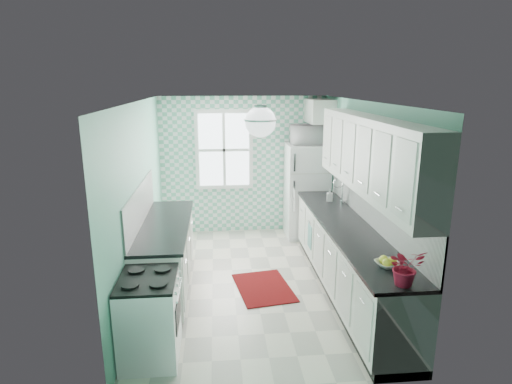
{
  "coord_description": "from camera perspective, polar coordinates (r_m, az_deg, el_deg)",
  "views": [
    {
      "loc": [
        -0.49,
        -5.5,
        2.76
      ],
      "look_at": [
        0.05,
        0.25,
        1.25
      ],
      "focal_mm": 30.0,
      "sensor_mm": 36.0,
      "label": 1
    }
  ],
  "objects": [
    {
      "name": "base_cabinets_right",
      "position": [
        5.85,
        12.04,
        -8.95
      ],
      "size": [
        0.6,
        3.6,
        0.9
      ],
      "primitive_type": "cube",
      "color": "white",
      "rests_on": "floor"
    },
    {
      "name": "dish_towel",
      "position": [
        6.53,
        7.2,
        -5.9
      ],
      "size": [
        0.05,
        0.24,
        0.36
      ],
      "primitive_type": "cube",
      "rotation": [
        0.0,
        0.0,
        0.12
      ],
      "color": "#589993",
      "rests_on": "base_cabinets_right"
    },
    {
      "name": "fruit_bowl",
      "position": [
        4.56,
        17.11,
        -9.16
      ],
      "size": [
        0.29,
        0.29,
        0.06
      ],
      "primitive_type": "imported",
      "rotation": [
        0.0,
        0.0,
        0.28
      ],
      "color": "white",
      "rests_on": "countertop_right"
    },
    {
      "name": "sink",
      "position": [
        6.59,
        9.75,
        -1.71
      ],
      "size": [
        0.55,
        0.46,
        0.53
      ],
      "rotation": [
        0.0,
        0.0,
        -0.03
      ],
      "color": "silver",
      "rests_on": "countertop_right"
    },
    {
      "name": "countertop_left",
      "position": [
        5.77,
        -12.02,
        -4.27
      ],
      "size": [
        0.63,
        2.15,
        0.04
      ],
      "primitive_type": "cube",
      "color": "black",
      "rests_on": "base_cabinets_left"
    },
    {
      "name": "ceiling",
      "position": [
        5.53,
        -0.28,
        12.06
      ],
      "size": [
        3.0,
        4.4,
        0.02
      ],
      "primitive_type": "cube",
      "color": "white",
      "rests_on": "wall_back"
    },
    {
      "name": "soap_bottle",
      "position": [
        6.73,
        9.81,
        -0.41
      ],
      "size": [
        0.1,
        0.1,
        0.19
      ],
      "primitive_type": "imported",
      "rotation": [
        0.0,
        0.0,
        -0.19
      ],
      "color": "#ADC7D0",
      "rests_on": "countertop_right"
    },
    {
      "name": "wall_back",
      "position": [
        7.88,
        -1.7,
        3.57
      ],
      "size": [
        3.0,
        0.02,
        2.5
      ],
      "primitive_type": "cube",
      "color": "#70C0A4",
      "rests_on": "floor"
    },
    {
      "name": "stove",
      "position": [
        4.62,
        -13.97,
        -15.77
      ],
      "size": [
        0.57,
        0.71,
        0.86
      ],
      "rotation": [
        0.0,
        0.0,
        0.03
      ],
      "color": "silver",
      "rests_on": "floor"
    },
    {
      "name": "fridge",
      "position": [
        7.74,
        6.73,
        0.18
      ],
      "size": [
        0.73,
        0.73,
        1.68
      ],
      "rotation": [
        0.0,
        0.0,
        -0.03
      ],
      "color": "silver",
      "rests_on": "floor"
    },
    {
      "name": "wall_front",
      "position": [
        3.65,
        2.86,
        -9.74
      ],
      "size": [
        3.0,
        0.02,
        2.5
      ],
      "primitive_type": "cube",
      "color": "#70C0A4",
      "rests_on": "floor"
    },
    {
      "name": "wall_left",
      "position": [
        5.8,
        -15.3,
        -0.98
      ],
      "size": [
        0.02,
        4.4,
        2.5
      ],
      "primitive_type": "cube",
      "color": "#70C0A4",
      "rests_on": "floor"
    },
    {
      "name": "accent_wall",
      "position": [
        7.85,
        -1.69,
        3.54
      ],
      "size": [
        3.0,
        0.01,
        2.5
      ],
      "primitive_type": "cube",
      "color": "#65B99A",
      "rests_on": "wall_back"
    },
    {
      "name": "backsplash_right",
      "position": [
        5.69,
        15.21,
        -1.84
      ],
      "size": [
        0.02,
        3.6,
        0.51
      ],
      "primitive_type": "cube",
      "color": "white",
      "rests_on": "wall_right"
    },
    {
      "name": "microwave",
      "position": [
        7.56,
        6.96,
        7.61
      ],
      "size": [
        0.63,
        0.45,
        0.33
      ],
      "primitive_type": "imported",
      "rotation": [
        0.0,
        0.0,
        3.08
      ],
      "color": "white",
      "rests_on": "fridge"
    },
    {
      "name": "ceiling_light",
      "position": [
        4.75,
        0.59,
        9.38
      ],
      "size": [
        0.34,
        0.34,
        0.35
      ],
      "color": "silver",
      "rests_on": "ceiling"
    },
    {
      "name": "potted_plant",
      "position": [
        4.17,
        19.32,
        -9.41
      ],
      "size": [
        0.36,
        0.32,
        0.36
      ],
      "primitive_type": "imported",
      "rotation": [
        0.0,
        0.0,
        0.16
      ],
      "color": "red",
      "rests_on": "countertop_right"
    },
    {
      "name": "upper_cabinet_fridge",
      "position": [
        7.57,
        8.48,
        10.61
      ],
      "size": [
        0.4,
        0.74,
        0.4
      ],
      "primitive_type": "cube",
      "color": "silver",
      "rests_on": "wall_right"
    },
    {
      "name": "rug",
      "position": [
        6.01,
        1.03,
        -12.61
      ],
      "size": [
        0.85,
        1.09,
        0.02
      ],
      "primitive_type": "cube",
      "rotation": [
        0.0,
        0.0,
        0.16
      ],
      "color": "#640B05",
      "rests_on": "floor"
    },
    {
      "name": "base_cabinets_left",
      "position": [
        5.94,
        -11.93,
        -8.57
      ],
      "size": [
        0.6,
        2.15,
        0.9
      ],
      "primitive_type": "cube",
      "color": "white",
      "rests_on": "floor"
    },
    {
      "name": "floor",
      "position": [
        6.18,
        -0.25,
        -11.99
      ],
      "size": [
        3.0,
        4.4,
        0.02
      ],
      "primitive_type": "cube",
      "color": "silver",
      "rests_on": "ground"
    },
    {
      "name": "wall_right",
      "position": [
        6.05,
        14.14,
        -0.27
      ],
      "size": [
        0.02,
        4.4,
        2.5
      ],
      "primitive_type": "cube",
      "color": "#70C0A4",
      "rests_on": "floor"
    },
    {
      "name": "window",
      "position": [
        7.76,
        -4.28,
        5.62
      ],
      "size": [
        1.04,
        0.05,
        1.44
      ],
      "color": "white",
      "rests_on": "wall_back"
    },
    {
      "name": "countertop_right",
      "position": [
        5.68,
        12.15,
        -4.6
      ],
      "size": [
        0.63,
        3.6,
        0.04
      ],
      "primitive_type": "cube",
      "color": "black",
      "rests_on": "base_cabinets_right"
    },
    {
      "name": "upper_cabinets_right",
      "position": [
        5.3,
        14.9,
        4.82
      ],
      "size": [
        0.33,
        3.2,
        0.9
      ],
      "primitive_type": "cube",
      "color": "silver",
      "rests_on": "wall_right"
    },
    {
      "name": "backsplash_left",
      "position": [
        5.74,
        -15.17,
        -1.71
      ],
      "size": [
        0.02,
        2.15,
        0.51
      ],
      "primitive_type": "cube",
      "color": "white",
      "rests_on": "wall_left"
    }
  ]
}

